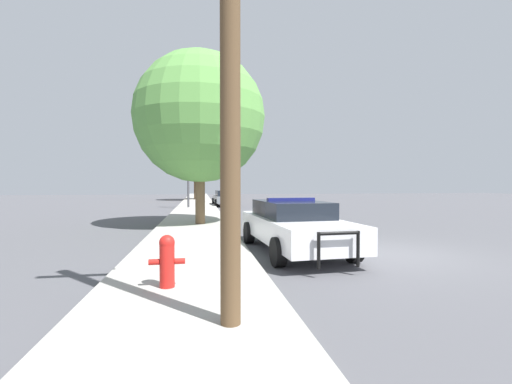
{
  "coord_description": "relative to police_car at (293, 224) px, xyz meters",
  "views": [
    {
      "loc": [
        -4.87,
        -8.34,
        1.84
      ],
      "look_at": [
        -1.52,
        11.91,
        1.38
      ],
      "focal_mm": 24.0,
      "sensor_mm": 36.0,
      "label": 1
    }
  ],
  "objects": [
    {
      "name": "fire_hydrant",
      "position": [
        -3.08,
        -3.26,
        -0.15
      ],
      "size": [
        0.59,
        0.26,
        0.87
      ],
      "color": "red",
      "rests_on": "sidewalk_left"
    },
    {
      "name": "tree_sidewalk_far",
      "position": [
        -2.99,
        30.05,
        4.07
      ],
      "size": [
        4.69,
        4.69,
        7.04
      ],
      "color": "#4C3823",
      "rests_on": "sidewalk_left"
    },
    {
      "name": "police_car",
      "position": [
        0.0,
        0.0,
        0.0
      ],
      "size": [
        2.34,
        5.27,
        1.46
      ],
      "rotation": [
        0.0,
        0.0,
        3.21
      ],
      "color": "white",
      "rests_on": "ground_plane"
    },
    {
      "name": "tree_sidewalk_near",
      "position": [
        -2.52,
        5.93,
        3.98
      ],
      "size": [
        5.62,
        5.62,
        7.41
      ],
      "color": "brown",
      "rests_on": "sidewalk_left"
    },
    {
      "name": "ground_plane",
      "position": [
        2.33,
        -0.74,
        -0.74
      ],
      "size": [
        110.0,
        110.0,
        0.0
      ],
      "primitive_type": "plane",
      "color": "#4F4F54"
    },
    {
      "name": "traffic_light",
      "position": [
        -2.1,
        16.79,
        3.19
      ],
      "size": [
        3.33,
        0.35,
        5.45
      ],
      "color": "#424247",
      "rests_on": "sidewalk_left"
    },
    {
      "name": "sidewalk_left",
      "position": [
        -2.77,
        -0.74,
        -0.68
      ],
      "size": [
        3.0,
        110.0,
        0.13
      ],
      "color": "#A3A099",
      "rests_on": "ground_plane"
    },
    {
      "name": "utility_pole",
      "position": [
        -2.17,
        -4.92,
        2.99
      ],
      "size": [
        1.4,
        0.25,
        6.98
      ],
      "color": "brown",
      "rests_on": "sidewalk_left"
    },
    {
      "name": "car_background_midblock",
      "position": [
        -0.38,
        19.81,
        -0.04
      ],
      "size": [
        2.15,
        4.41,
        1.32
      ],
      "rotation": [
        0.0,
        0.0,
        0.04
      ],
      "color": "slate",
      "rests_on": "ground_plane"
    }
  ]
}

